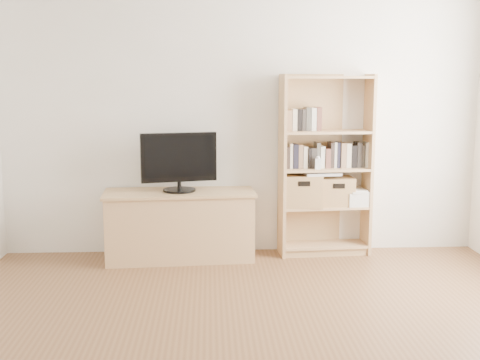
{
  "coord_description": "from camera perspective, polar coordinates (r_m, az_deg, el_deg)",
  "views": [
    {
      "loc": [
        -0.31,
        -3.15,
        1.65
      ],
      "look_at": [
        -0.05,
        1.9,
        0.79
      ],
      "focal_mm": 45.0,
      "sensor_mm": 36.0,
      "label": 1
    }
  ],
  "objects": [
    {
      "name": "back_wall",
      "position": [
        5.67,
        0.2,
        6.09
      ],
      "size": [
        4.5,
        0.02,
        2.6
      ],
      "primitive_type": "cube",
      "color": "silver",
      "rests_on": "floor"
    },
    {
      "name": "tv_stand",
      "position": [
        5.58,
        -5.71,
        -4.39
      ],
      "size": [
        1.36,
        0.59,
        0.61
      ],
      "primitive_type": "cube",
      "rotation": [
        0.0,
        0.0,
        0.07
      ],
      "color": "tan",
      "rests_on": "floor"
    },
    {
      "name": "bookshelf",
      "position": [
        5.67,
        8.09,
        1.36
      ],
      "size": [
        0.86,
        0.35,
        1.69
      ],
      "primitive_type": "cube",
      "rotation": [
        0.0,
        0.0,
        0.06
      ],
      "color": "tan",
      "rests_on": "floor"
    },
    {
      "name": "television",
      "position": [
        5.46,
        -5.82,
        1.74
      ],
      "size": [
        0.68,
        0.19,
        0.54
      ],
      "primitive_type": "cube",
      "rotation": [
        0.0,
        0.0,
        0.21
      ],
      "color": "black",
      "rests_on": "tv_stand"
    },
    {
      "name": "books_row_mid",
      "position": [
        5.67,
        8.06,
        2.31
      ],
      "size": [
        0.84,
        0.2,
        0.22
      ],
      "primitive_type": "cube",
      "rotation": [
        0.0,
        0.0,
        0.04
      ],
      "color": "#312620",
      "rests_on": "bookshelf"
    },
    {
      "name": "books_row_upper",
      "position": [
        5.6,
        6.27,
        5.64
      ],
      "size": [
        0.37,
        0.17,
        0.19
      ],
      "primitive_type": "cube",
      "rotation": [
        0.0,
        0.0,
        0.11
      ],
      "color": "#312620",
      "rests_on": "bookshelf"
    },
    {
      "name": "baby_monitor",
      "position": [
        5.55,
        7.4,
        1.53
      ],
      "size": [
        0.05,
        0.04,
        0.1
      ],
      "primitive_type": "cube",
      "rotation": [
        0.0,
        0.0,
        -0.03
      ],
      "color": "white",
      "rests_on": "bookshelf"
    },
    {
      "name": "basket_left",
      "position": [
        5.65,
        5.83,
        -0.97
      ],
      "size": [
        0.36,
        0.3,
        0.3
      ],
      "primitive_type": "cube",
      "rotation": [
        0.0,
        0.0,
        0.02
      ],
      "color": "#A9724C",
      "rests_on": "bookshelf"
    },
    {
      "name": "basket_right",
      "position": [
        5.73,
        9.04,
        -1.05
      ],
      "size": [
        0.33,
        0.27,
        0.26
      ],
      "primitive_type": "cube",
      "rotation": [
        0.0,
        0.0,
        0.02
      ],
      "color": "#A9724C",
      "rests_on": "bookshelf"
    },
    {
      "name": "laptop",
      "position": [
        5.64,
        7.73,
        0.64
      ],
      "size": [
        0.35,
        0.26,
        0.03
      ],
      "primitive_type": "cube",
      "rotation": [
        0.0,
        0.0,
        0.1
      ],
      "color": "silver",
      "rests_on": "basket_left"
    },
    {
      "name": "magazine_stack",
      "position": [
        5.79,
        10.81,
        -1.65
      ],
      "size": [
        0.23,
        0.3,
        0.13
      ],
      "primitive_type": "cube",
      "rotation": [
        0.0,
        0.0,
        0.11
      ],
      "color": "silver",
      "rests_on": "bookshelf"
    }
  ]
}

